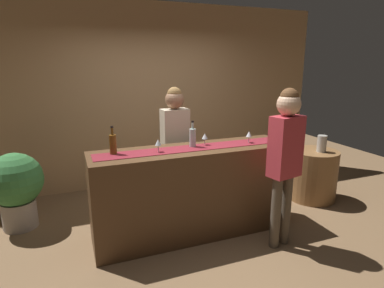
# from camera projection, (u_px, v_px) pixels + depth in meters

# --- Properties ---
(ground_plane) EXTENTS (10.00, 10.00, 0.00)m
(ground_plane) POSITION_uv_depth(u_px,v_px,m) (193.00, 232.00, 3.88)
(ground_plane) COLOR brown
(back_wall) EXTENTS (6.00, 0.12, 2.90)m
(back_wall) POSITION_uv_depth(u_px,v_px,m) (150.00, 96.00, 5.23)
(back_wall) COLOR tan
(back_wall) RESTS_ON ground
(bar_counter) EXTENTS (2.31, 0.60, 1.05)m
(bar_counter) POSITION_uv_depth(u_px,v_px,m) (193.00, 191.00, 3.75)
(bar_counter) COLOR #543821
(bar_counter) RESTS_ON ground
(counter_runner_cloth) EXTENTS (2.20, 0.28, 0.01)m
(counter_runner_cloth) POSITION_uv_depth(u_px,v_px,m) (193.00, 148.00, 3.62)
(counter_runner_cloth) COLOR maroon
(counter_runner_cloth) RESTS_ON bar_counter
(wine_bottle_clear) EXTENTS (0.07, 0.07, 0.30)m
(wine_bottle_clear) POSITION_uv_depth(u_px,v_px,m) (193.00, 137.00, 3.64)
(wine_bottle_clear) COLOR #B2C6C1
(wine_bottle_clear) RESTS_ON bar_counter
(wine_bottle_amber) EXTENTS (0.07, 0.07, 0.30)m
(wine_bottle_amber) POSITION_uv_depth(u_px,v_px,m) (113.00, 144.00, 3.34)
(wine_bottle_amber) COLOR brown
(wine_bottle_amber) RESTS_ON bar_counter
(wine_glass_near_customer) EXTENTS (0.07, 0.07, 0.14)m
(wine_glass_near_customer) POSITION_uv_depth(u_px,v_px,m) (249.00, 134.00, 3.82)
(wine_glass_near_customer) COLOR silver
(wine_glass_near_customer) RESTS_ON bar_counter
(wine_glass_mid_counter) EXTENTS (0.07, 0.07, 0.14)m
(wine_glass_mid_counter) POSITION_uv_depth(u_px,v_px,m) (158.00, 143.00, 3.42)
(wine_glass_mid_counter) COLOR silver
(wine_glass_mid_counter) RESTS_ON bar_counter
(wine_glass_far_end) EXTENTS (0.07, 0.07, 0.14)m
(wine_glass_far_end) POSITION_uv_depth(u_px,v_px,m) (205.00, 136.00, 3.72)
(wine_glass_far_end) COLOR silver
(wine_glass_far_end) RESTS_ON bar_counter
(bartender) EXTENTS (0.35, 0.24, 1.69)m
(bartender) POSITION_uv_depth(u_px,v_px,m) (175.00, 138.00, 4.13)
(bartender) COLOR #26262B
(bartender) RESTS_ON ground
(customer_sipping) EXTENTS (0.37, 0.27, 1.74)m
(customer_sipping) POSITION_uv_depth(u_px,v_px,m) (285.00, 151.00, 3.35)
(customer_sipping) COLOR brown
(customer_sipping) RESTS_ON ground
(round_side_table) EXTENTS (0.68, 0.68, 0.74)m
(round_side_table) POSITION_uv_depth(u_px,v_px,m) (313.00, 175.00, 4.76)
(round_side_table) COLOR olive
(round_side_table) RESTS_ON ground
(vase_on_side_table) EXTENTS (0.13, 0.13, 0.24)m
(vase_on_side_table) POSITION_uv_depth(u_px,v_px,m) (322.00, 144.00, 4.58)
(vase_on_side_table) COLOR #B7B2A8
(vase_on_side_table) RESTS_ON round_side_table
(potted_plant_tall) EXTENTS (0.65, 0.65, 0.95)m
(potted_plant_tall) POSITION_uv_depth(u_px,v_px,m) (16.00, 186.00, 3.86)
(potted_plant_tall) COLOR #9E9389
(potted_plant_tall) RESTS_ON ground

